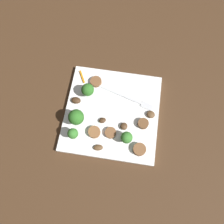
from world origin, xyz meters
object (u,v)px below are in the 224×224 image
Objects in this scene: sausage_slice_4 at (143,124)px; broccoli_floret_2 at (73,134)px; sausage_slice_1 at (96,82)px; mushroom_1 at (124,126)px; mushroom_3 at (98,148)px; broccoli_floret_0 at (88,90)px; sausage_slice_3 at (111,133)px; plate at (112,113)px; broccoli_floret_3 at (127,138)px; mushroom_0 at (76,100)px; mushroom_2 at (102,120)px; pepper_strip_0 at (82,77)px; fork at (128,98)px; sausage_slice_2 at (139,149)px; broccoli_floret_1 at (76,117)px; mushroom_4 at (151,114)px; sausage_slice_0 at (94,132)px.

broccoli_floret_2 is at bearing -160.75° from sausage_slice_4.
mushroom_1 is at bearing -50.97° from sausage_slice_1.
broccoli_floret_2 reaches higher than mushroom_3.
sausage_slice_3 is (0.08, -0.11, -0.02)m from broccoli_floret_0.
broccoli_floret_3 is at bearing -55.88° from plate.
mushroom_2 is (0.09, -0.05, -0.00)m from mushroom_0.
plate is 12.67× the size of mushroom_1.
broccoli_floret_0 is 1.73× the size of mushroom_0.
pepper_strip_0 is at bearing 88.83° from mushroom_0.
fork is at bearing 68.48° from mushroom_3.
broccoli_floret_0 is 1.41× the size of sausage_slice_1.
mushroom_3 is (-0.03, -0.05, -0.00)m from sausage_slice_3.
plate is 0.11m from sausage_slice_1.
mushroom_0 is at bearing 99.61° from broccoli_floret_2.
sausage_slice_3 is at bearing -91.30° from fork.
broccoli_floret_3 is at bearing 149.99° from sausage_slice_2.
broccoli_floret_3 is at bearing 25.24° from mushroom_3.
mushroom_2 is (0.07, 0.06, -0.03)m from broccoli_floret_2.
mushroom_1 reaches higher than fork.
sausage_slice_3 is 0.20m from pepper_strip_0.
broccoli_floret_1 is at bearing 136.65° from mushroom_3.
mushroom_4 is at bearing 59.07° from sausage_slice_4.
sausage_slice_1 is at bearing 114.41° from sausage_slice_3.
broccoli_floret_1 is 0.04m from broccoli_floret_2.
sausage_slice_2 is (0.13, -0.03, 0.00)m from sausage_slice_0.
sausage_slice_1 is 0.20m from mushroom_3.
broccoli_floret_1 is at bearing -98.63° from broccoli_floret_0.
fork is (0.04, 0.05, 0.01)m from plate.
broccoli_floret_1 reaches higher than sausage_slice_0.
mushroom_1 reaches higher than sausage_slice_1.
mushroom_3 is at bearing -78.08° from sausage_slice_1.
sausage_slice_3 is (-0.04, -0.11, 0.00)m from fork.
sausage_slice_2 is at bearing -30.00° from mushroom_0.
broccoli_floret_3 reaches higher than sausage_slice_2.
fork and pepper_strip_0 have the same top height.
sausage_slice_0 is (0.05, 0.02, -0.02)m from broccoli_floret_2.
broccoli_floret_3 reaches higher than pepper_strip_0.
broccoli_floret_0 reaches higher than mushroom_3.
broccoli_floret_0 is at bearing 108.57° from sausage_slice_0.
sausage_slice_1 is (0.02, 0.04, -0.02)m from broccoli_floret_0.
mushroom_0 reaches higher than plate.
sausage_slice_2 is 0.07m from sausage_slice_4.
sausage_slice_2 is at bearing -3.16° from broccoli_floret_2.
broccoli_floret_1 reaches higher than sausage_slice_3.
pepper_strip_0 is at bearing 165.17° from sausage_slice_1.
sausage_slice_1 is at bearing 108.68° from mushroom_2.
mushroom_2 is 0.83× the size of mushroom_4.
sausage_slice_2 is (0.04, -0.02, -0.02)m from broccoli_floret_3.
sausage_slice_2 reaches higher than pepper_strip_0.
broccoli_floret_3 is at bearing -128.65° from sausage_slice_4.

